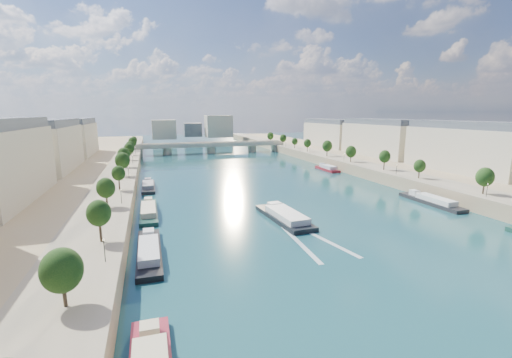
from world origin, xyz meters
TOP-DOWN VIEW (x-y plane):
  - ground at (0.00, 100.00)m, footprint 700.00×700.00m
  - quay_left at (-72.00, 100.00)m, footprint 44.00×520.00m
  - quay_right at (72.00, 100.00)m, footprint 44.00×520.00m
  - pave_left at (-57.00, 100.00)m, footprint 14.00×520.00m
  - pave_right at (57.00, 100.00)m, footprint 14.00×520.00m
  - trees_left at (-55.00, 102.00)m, footprint 4.80×268.80m
  - trees_right at (55.00, 110.00)m, footprint 4.80×268.80m
  - lamps_left at (-52.50, 90.00)m, footprint 0.36×200.36m
  - lamps_right at (52.50, 105.00)m, footprint 0.36×200.36m
  - buildings_left at (-85.00, 112.00)m, footprint 16.00×226.00m
  - buildings_right at (85.00, 112.00)m, footprint 16.00×226.00m
  - skyline at (3.19, 319.52)m, footprint 79.00×42.00m
  - bridge at (0.00, 223.69)m, footprint 112.00×12.00m
  - tour_barge at (-8.31, 57.18)m, footprint 9.27×26.32m
  - wake at (-8.31, 40.53)m, footprint 10.75×26.03m
  - moored_barges_left at (-45.50, 44.08)m, footprint 5.00×159.62m
  - moored_barges_right at (45.50, 45.92)m, footprint 5.00×166.38m

SIDE VIEW (x-z plane):
  - ground at x=0.00m, z-range 0.00..0.00m
  - wake at x=-8.31m, z-range 0.00..0.04m
  - moored_barges_right at x=45.50m, z-range -0.96..2.64m
  - moored_barges_left at x=-45.50m, z-range -0.96..2.64m
  - tour_barge at x=-8.31m, z-range -0.88..2.76m
  - quay_left at x=-72.00m, z-range 0.00..5.00m
  - quay_right at x=72.00m, z-range 0.00..5.00m
  - pave_left at x=-57.00m, z-range 5.00..5.10m
  - pave_right at x=57.00m, z-range 5.00..5.10m
  - bridge at x=0.00m, z-range 1.01..9.16m
  - lamps_left at x=-52.50m, z-range 5.64..9.92m
  - lamps_right at x=52.50m, z-range 5.64..9.92m
  - trees_left at x=-55.00m, z-range 6.35..14.61m
  - trees_right at x=55.00m, z-range 6.35..14.61m
  - skyline at x=3.19m, z-range 3.66..25.66m
  - buildings_left at x=-85.00m, z-range 4.85..28.05m
  - buildings_right at x=85.00m, z-range 4.85..28.05m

